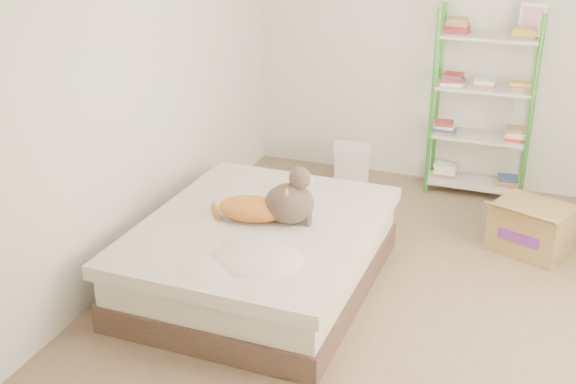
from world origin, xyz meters
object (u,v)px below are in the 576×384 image
at_px(grey_cat, 289,195).
at_px(white_bin, 351,166).
at_px(orange_cat, 252,206).
at_px(bed, 260,254).
at_px(shelf_unit, 483,106).
at_px(cardboard_box, 531,228).

bearing_deg(grey_cat, white_bin, -16.62).
bearing_deg(orange_cat, grey_cat, 4.95).
xyz_separation_m(orange_cat, grey_cat, (0.26, 0.06, 0.10)).
distance_m(bed, orange_cat, 0.36).
distance_m(orange_cat, shelf_unit, 2.58).
distance_m(grey_cat, cardboard_box, 2.02).
bearing_deg(shelf_unit, white_bin, -166.95).
xyz_separation_m(shelf_unit, cardboard_box, (0.55, -1.02, -0.64)).
height_order(orange_cat, cardboard_box, orange_cat).
distance_m(cardboard_box, white_bin, 1.83).
height_order(bed, grey_cat, grey_cat).
height_order(grey_cat, cardboard_box, grey_cat).
bearing_deg(orange_cat, bed, -23.72).
height_order(orange_cat, shelf_unit, shelf_unit).
height_order(grey_cat, white_bin, grey_cat).
height_order(shelf_unit, cardboard_box, shelf_unit).
xyz_separation_m(orange_cat, cardboard_box, (1.84, 1.21, -0.41)).
bearing_deg(white_bin, grey_cat, -87.50).
height_order(bed, orange_cat, orange_cat).
distance_m(grey_cat, shelf_unit, 2.40).
height_order(bed, cardboard_box, bed).
bearing_deg(cardboard_box, white_bin, 177.12).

